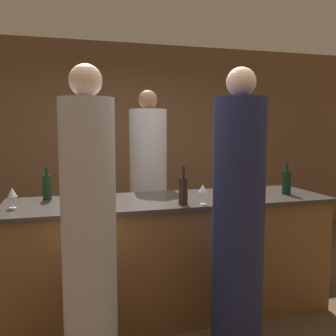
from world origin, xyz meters
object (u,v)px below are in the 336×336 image
at_px(guest_0, 89,241).
at_px(wine_bottle_2, 287,182).
at_px(bartender, 148,191).
at_px(guest_1, 238,226).
at_px(wine_bottle_0, 47,187).
at_px(wine_bottle_1, 183,190).

bearing_deg(guest_0, wine_bottle_2, 21.26).
height_order(bartender, wine_bottle_2, bartender).
xyz_separation_m(guest_0, guest_1, (0.99, 0.03, 0.01)).
relative_size(wine_bottle_0, wine_bottle_1, 0.89).
bearing_deg(guest_1, bartender, 99.26).
xyz_separation_m(wine_bottle_0, wine_bottle_2, (2.07, -0.33, 0.00)).
bearing_deg(bartender, guest_1, 99.26).
bearing_deg(bartender, guest_0, 65.65).
distance_m(bartender, guest_1, 1.61).
xyz_separation_m(guest_1, wine_bottle_0, (-1.26, 1.00, 0.18)).
relative_size(guest_1, wine_bottle_0, 7.44).
bearing_deg(bartender, wine_bottle_2, 139.37).
relative_size(guest_0, wine_bottle_1, 6.50).
distance_m(bartender, wine_bottle_2, 1.42).
bearing_deg(guest_0, wine_bottle_0, 104.65).
height_order(guest_0, wine_bottle_0, guest_0).
xyz_separation_m(guest_0, wine_bottle_1, (0.76, 0.51, 0.19)).
distance_m(guest_0, wine_bottle_0, 1.08).
bearing_deg(guest_0, bartender, 65.65).
distance_m(bartender, guest_0, 1.78).
distance_m(guest_1, wine_bottle_2, 1.07).
bearing_deg(guest_1, guest_0, -178.26).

